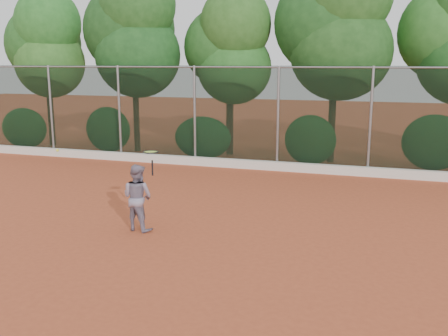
% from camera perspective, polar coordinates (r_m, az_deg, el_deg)
% --- Properties ---
extents(ground, '(80.00, 80.00, 0.00)m').
position_cam_1_polar(ground, '(10.73, -1.63, -7.60)').
color(ground, '#B44C2A').
rests_on(ground, ground).
extents(concrete_curb, '(24.00, 0.20, 0.30)m').
position_cam_1_polar(concrete_curb, '(17.05, 5.94, 0.23)').
color(concrete_curb, silver).
rests_on(concrete_curb, ground).
extents(tennis_player, '(0.81, 0.68, 1.46)m').
position_cam_1_polar(tennis_player, '(10.98, -9.85, -3.33)').
color(tennis_player, gray).
rests_on(tennis_player, ground).
extents(chainlink_fence, '(24.09, 0.09, 3.50)m').
position_cam_1_polar(chainlink_fence, '(16.97, 6.19, 6.01)').
color(chainlink_fence, black).
rests_on(chainlink_fence, ground).
extents(foliage_backdrop, '(23.70, 3.63, 7.55)m').
position_cam_1_polar(foliage_backdrop, '(18.95, 5.94, 14.32)').
color(foliage_backdrop, '#3A2916').
rests_on(foliage_backdrop, ground).
extents(tennis_racket, '(0.34, 0.34, 0.53)m').
position_cam_1_polar(tennis_racket, '(10.49, -8.36, 1.61)').
color(tennis_racket, black).
rests_on(tennis_racket, ground).
extents(tennis_ball_in_flight, '(0.06, 0.06, 0.06)m').
position_cam_1_polar(tennis_ball_in_flight, '(11.95, -18.50, 1.93)').
color(tennis_ball_in_flight, '#EFF638').
rests_on(tennis_ball_in_flight, ground).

